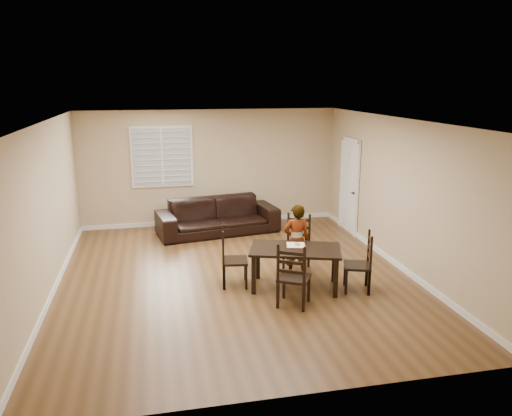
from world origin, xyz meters
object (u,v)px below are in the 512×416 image
(dining_table, at_px, (295,253))
(sofa, at_px, (218,216))
(chair_right, at_px, (365,265))
(donut, at_px, (297,244))
(chair_left, at_px, (228,260))
(child, at_px, (296,241))
(chair_near, at_px, (298,243))
(chair_far, at_px, (292,279))

(dining_table, bearing_deg, sofa, 122.14)
(chair_right, xyz_separation_m, donut, (-1.00, 0.50, 0.26))
(chair_right, bearing_deg, chair_left, -89.16)
(child, bearing_deg, sofa, -67.44)
(chair_near, distance_m, chair_left, 1.49)
(chair_left, xyz_separation_m, sofa, (0.24, 3.00, -0.06))
(chair_near, height_order, chair_far, chair_far)
(chair_near, bearing_deg, donut, -80.84)
(chair_left, bearing_deg, sofa, 3.55)
(chair_far, relative_size, donut, 10.87)
(chair_left, relative_size, donut, 10.69)
(chair_near, xyz_separation_m, child, (-0.15, -0.39, 0.19))
(chair_far, relative_size, chair_left, 1.02)
(dining_table, height_order, chair_far, chair_far)
(child, distance_m, sofa, 3.01)
(chair_near, bearing_deg, sofa, 142.45)
(chair_left, height_order, child, child)
(chair_near, xyz_separation_m, chair_left, (-1.38, -0.56, -0.00))
(chair_near, relative_size, sofa, 0.38)
(child, height_order, donut, child)
(dining_table, distance_m, chair_left, 1.13)
(dining_table, distance_m, chair_near, 0.95)
(dining_table, xyz_separation_m, child, (0.16, 0.50, 0.05))
(donut, bearing_deg, chair_right, -26.54)
(dining_table, relative_size, chair_far, 1.62)
(chair_near, xyz_separation_m, chair_right, (0.76, -1.24, -0.01))
(chair_right, bearing_deg, sofa, -134.28)
(dining_table, height_order, sofa, sofa)
(chair_near, xyz_separation_m, chair_far, (-0.58, -1.63, 0.00))
(sofa, bearing_deg, donut, -83.72)
(chair_far, distance_m, sofa, 4.11)
(chair_near, relative_size, donut, 10.78)
(chair_far, relative_size, child, 0.79)
(child, xyz_separation_m, sofa, (-1.00, 2.82, -0.25))
(chair_left, height_order, donut, chair_left)
(dining_table, distance_m, sofa, 3.44)
(chair_right, height_order, child, child)
(dining_table, height_order, donut, donut)
(chair_left, height_order, chair_right, chair_left)
(chair_near, distance_m, chair_right, 1.45)
(chair_left, distance_m, sofa, 3.01)
(chair_left, distance_m, chair_right, 2.24)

